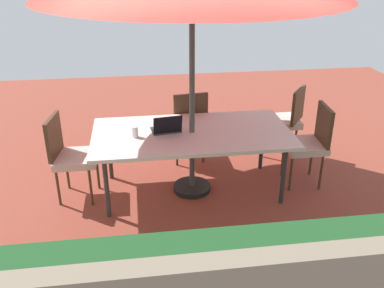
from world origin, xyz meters
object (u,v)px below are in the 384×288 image
at_px(chair_east, 70,153).
at_px(chair_south, 188,122).
at_px(dining_table, 192,136).
at_px(chair_southwest, 286,118).
at_px(chair_west, 310,141).
at_px(cup, 135,132).
at_px(laptop, 167,128).

bearing_deg(chair_east, chair_south, -54.03).
xyz_separation_m(dining_table, chair_south, (-0.05, -0.78, -0.15)).
bearing_deg(chair_south, chair_southwest, 170.95).
height_order(chair_southwest, chair_west, same).
distance_m(chair_west, chair_south, 1.55).
relative_size(dining_table, chair_south, 2.25).
bearing_deg(cup, chair_west, -178.65).
height_order(dining_table, cup, cup).
distance_m(chair_west, laptop, 1.69).
relative_size(dining_table, chair_east, 2.25).
bearing_deg(chair_west, dining_table, -85.81).
bearing_deg(chair_southwest, chair_east, -38.37).
distance_m(chair_south, laptop, 0.85).
relative_size(dining_table, chair_southwest, 2.25).
height_order(chair_southwest, chair_south, same).
bearing_deg(chair_south, chair_east, 20.36).
bearing_deg(cup, chair_east, -7.68).
bearing_deg(laptop, cup, 6.63).
xyz_separation_m(chair_east, cup, (-0.73, 0.10, 0.26)).
bearing_deg(chair_west, chair_east, -86.64).
relative_size(chair_west, chair_east, 1.00).
distance_m(chair_southwest, chair_south, 1.31).
relative_size(chair_southwest, chair_east, 1.00).
relative_size(chair_west, chair_south, 1.00).
xyz_separation_m(dining_table, cup, (0.63, 0.05, 0.10)).
xyz_separation_m(chair_southwest, chair_south, (1.31, -0.04, 0.00)).
xyz_separation_m(chair_west, chair_south, (1.34, -0.79, 0.00)).
distance_m(laptop, cup, 0.36).
xyz_separation_m(chair_south, laptop, (0.33, 0.74, 0.24)).
relative_size(chair_southwest, cup, 8.22).
distance_m(chair_west, cup, 2.04).
relative_size(chair_south, cup, 8.22).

